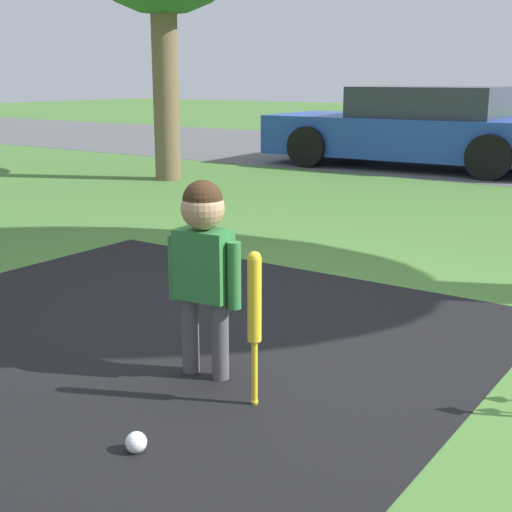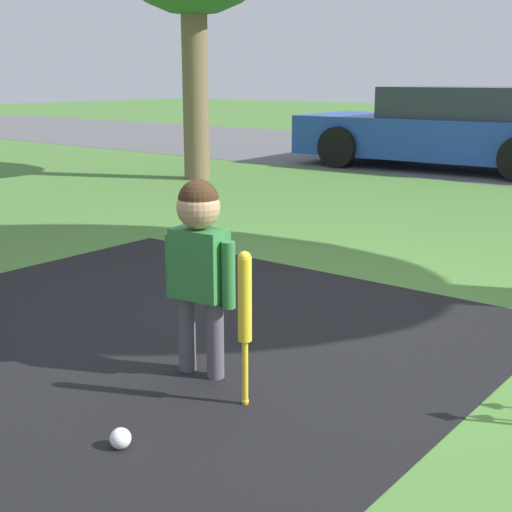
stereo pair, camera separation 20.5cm
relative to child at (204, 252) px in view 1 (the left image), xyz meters
The scene contains 5 objects.
ground_plane 1.00m from the child, 94.90° to the left, with size 60.00×60.00×0.00m, color #477533.
child is the anchor object (origin of this frame).
baseball_bat 0.40m from the child, 18.72° to the right, with size 0.06×0.06×0.65m.
sports_ball 0.89m from the child, 71.87° to the right, with size 0.08×0.08×0.08m.
parked_car 8.13m from the child, 105.91° to the left, with size 4.38×2.12×1.18m.
Camera 1 is at (1.97, -3.14, 1.32)m, focal length 50.00 mm.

